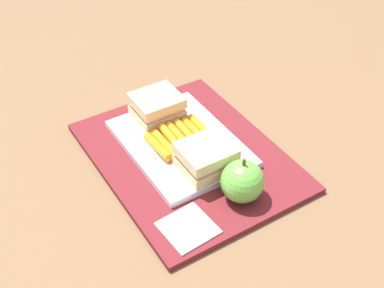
# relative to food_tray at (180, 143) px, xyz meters

# --- Properties ---
(ground_plane) EXTENTS (2.40, 2.40, 0.00)m
(ground_plane) POSITION_rel_food_tray_xyz_m (0.03, 0.00, -0.02)
(ground_plane) COLOR brown
(lunchbag_mat) EXTENTS (0.36, 0.28, 0.01)m
(lunchbag_mat) POSITION_rel_food_tray_xyz_m (0.03, 0.00, -0.01)
(lunchbag_mat) COLOR maroon
(lunchbag_mat) RESTS_ON ground_plane
(food_tray) EXTENTS (0.23, 0.17, 0.01)m
(food_tray) POSITION_rel_food_tray_xyz_m (0.00, 0.00, 0.00)
(food_tray) COLOR white
(food_tray) RESTS_ON lunchbag_mat
(sandwich_half_left) EXTENTS (0.07, 0.08, 0.04)m
(sandwich_half_left) POSITION_rel_food_tray_xyz_m (-0.08, 0.00, 0.03)
(sandwich_half_left) COLOR #DBC189
(sandwich_half_left) RESTS_ON food_tray
(sandwich_half_right) EXTENTS (0.07, 0.08, 0.04)m
(sandwich_half_right) POSITION_rel_food_tray_xyz_m (0.08, 0.00, 0.03)
(sandwich_half_right) COLOR #DBC189
(sandwich_half_right) RESTS_ON food_tray
(carrot_sticks_bundle) EXTENTS (0.08, 0.10, 0.02)m
(carrot_sticks_bundle) POSITION_rel_food_tray_xyz_m (0.00, 0.00, 0.01)
(carrot_sticks_bundle) COLOR orange
(carrot_sticks_bundle) RESTS_ON food_tray
(apple) EXTENTS (0.07, 0.07, 0.08)m
(apple) POSITION_rel_food_tray_xyz_m (0.15, 0.02, 0.03)
(apple) COLOR #66B742
(apple) RESTS_ON lunchbag_mat
(paper_napkin) EXTENTS (0.07, 0.07, 0.00)m
(paper_napkin) POSITION_rel_food_tray_xyz_m (0.16, -0.08, -0.00)
(paper_napkin) COLOR white
(paper_napkin) RESTS_ON lunchbag_mat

